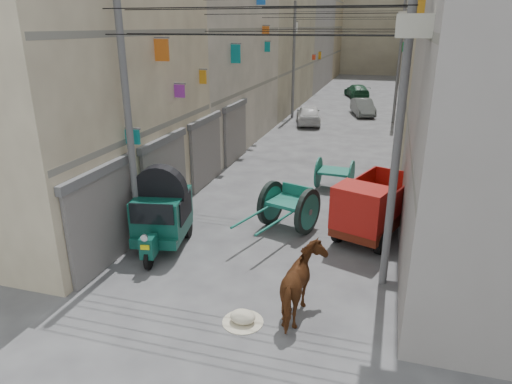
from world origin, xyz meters
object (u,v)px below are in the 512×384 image
at_px(feed_sack, 243,317).
at_px(distant_car_green, 357,91).
at_px(second_cart, 335,173).
at_px(distant_car_white, 308,114).
at_px(tonga_cart, 289,206).
at_px(horse, 303,285).
at_px(mini_truck, 370,211).
at_px(auto_rickshaw, 162,211).
at_px(distant_car_grey, 363,107).

bearing_deg(feed_sack, distant_car_green, 90.74).
height_order(second_cart, distant_car_white, distant_car_white).
xyz_separation_m(tonga_cart, distant_car_white, (-2.46, 17.25, -0.12)).
relative_size(feed_sack, horse, 0.30).
height_order(second_cart, horse, horse).
bearing_deg(tonga_cart, second_cart, 95.63).
relative_size(mini_truck, second_cart, 2.47).
relative_size(horse, distant_car_white, 0.50).
bearing_deg(distant_car_white, second_cart, 91.94).
distance_m(mini_truck, feed_sack, 5.91).
distance_m(auto_rickshaw, horse, 5.35).
bearing_deg(feed_sack, distant_car_grey, 88.41).
bearing_deg(auto_rickshaw, tonga_cart, 24.03).
bearing_deg(second_cart, horse, -82.81).
bearing_deg(feed_sack, horse, 26.65).
bearing_deg(distant_car_white, mini_truck, 93.39).
height_order(tonga_cart, distant_car_green, tonga_cart).
bearing_deg(second_cart, feed_sack, -90.28).
bearing_deg(auto_rickshaw, distant_car_green, 73.93).
bearing_deg(mini_truck, tonga_cart, -161.64).
distance_m(feed_sack, horse, 1.55).
height_order(distant_car_white, distant_car_grey, distant_car_white).
height_order(feed_sack, distant_car_white, distant_car_white).
bearing_deg(distant_car_green, tonga_cart, 71.71).
bearing_deg(distant_car_green, distant_car_white, 62.28).
height_order(mini_truck, distant_car_green, mini_truck).
bearing_deg(tonga_cart, mini_truck, 16.74).
distance_m(mini_truck, distant_car_white, 18.04).
distance_m(tonga_cart, feed_sack, 5.40).
bearing_deg(horse, second_cart, -87.84).
relative_size(mini_truck, distant_car_grey, 1.03).
bearing_deg(distant_car_green, second_cart, 73.87).
bearing_deg(mini_truck, distant_car_grey, 114.15).
bearing_deg(feed_sack, distant_car_white, 96.57).
height_order(tonga_cart, mini_truck, mini_truck).
relative_size(auto_rickshaw, mini_truck, 0.75).
bearing_deg(auto_rickshaw, distant_car_grey, 69.05).
distance_m(auto_rickshaw, second_cart, 8.06).
height_order(second_cart, distant_car_green, second_cart).
bearing_deg(mini_truck, distant_car_green, 115.02).
bearing_deg(mini_truck, horse, -85.18).
bearing_deg(second_cart, mini_truck, -65.03).
relative_size(horse, distant_car_green, 0.47).
bearing_deg(feed_sack, mini_truck, 64.94).
xyz_separation_m(feed_sack, distant_car_grey, (0.75, 27.01, 0.46)).
distance_m(feed_sack, distant_car_grey, 27.02).
xyz_separation_m(second_cart, horse, (0.42, -9.13, 0.14)).
height_order(mini_truck, horse, mini_truck).
bearing_deg(distant_car_grey, distant_car_white, -143.06).
distance_m(tonga_cart, second_cart, 4.50).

